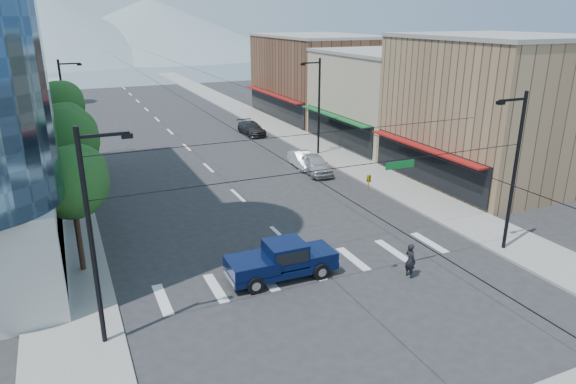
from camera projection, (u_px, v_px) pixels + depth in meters
name	position (u px, v px, depth m)	size (l,w,h in m)	color
ground	(327.00, 280.00, 25.93)	(160.00, 160.00, 0.00)	#28282B
sidewalk_left	(56.00, 137.00, 55.78)	(4.00, 120.00, 0.15)	gray
sidewalk_right	(261.00, 120.00, 65.04)	(4.00, 120.00, 0.15)	gray
shop_near	(493.00, 111.00, 40.47)	(12.00, 14.00, 11.00)	#8C6B4C
shop_mid	(389.00, 99.00, 52.87)	(12.00, 14.00, 9.00)	tan
shop_far	(318.00, 77.00, 66.51)	(12.00, 18.00, 10.00)	brown
clock_tower	(6.00, 31.00, 69.56)	(4.80, 4.80, 20.40)	#8C6B4C
mountain_left	(32.00, 21.00, 145.93)	(80.00, 80.00, 22.00)	gray
mountain_right	(151.00, 26.00, 168.70)	(90.00, 90.00, 18.00)	gray
tree_near	(73.00, 180.00, 25.29)	(3.65, 3.64, 6.71)	black
tree_midnear	(67.00, 138.00, 31.13)	(4.09, 4.09, 7.52)	black
tree_midfar	(64.00, 126.00, 37.36)	(3.65, 3.64, 6.71)	black
tree_far	(61.00, 104.00, 43.20)	(4.09, 4.09, 7.52)	black
signal_rig	(344.00, 199.00, 23.62)	(21.80, 0.20, 9.00)	black
lamp_pole_nw	(66.00, 106.00, 46.08)	(2.00, 0.25, 9.00)	black
lamp_pole_ne	(318.00, 103.00, 47.40)	(2.00, 0.25, 9.00)	black
pickup_truck	(281.00, 260.00, 25.86)	(5.69, 2.27, 1.92)	#071239
pedestrian	(410.00, 260.00, 25.97)	(0.67, 0.44, 1.83)	black
parked_car_near	(315.00, 164.00, 43.08)	(1.87, 4.64, 1.58)	#B2B2B7
parked_car_mid	(302.00, 160.00, 44.88)	(1.44, 4.12, 1.36)	white
parked_car_far	(251.00, 128.00, 57.17)	(1.97, 4.85, 1.41)	#272729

